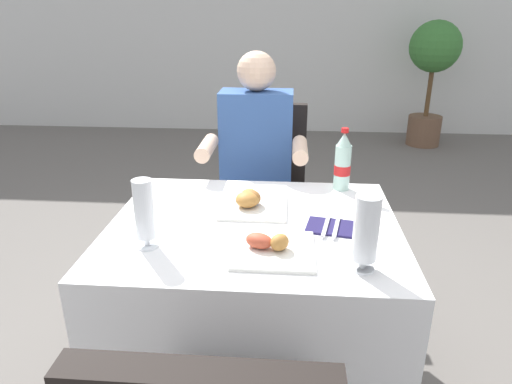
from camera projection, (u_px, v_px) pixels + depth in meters
The scene contains 12 objects.
ground_plane at pixel (242, 381), 1.91m from camera, with size 11.00×11.00×0.00m, color #66605B.
back_wall at pixel (279, 5), 5.36m from camera, with size 11.00×0.12×2.97m, color silver.
main_dining_table at pixel (254, 265), 1.71m from camera, with size 1.03×0.86×0.73m.
chair_far_diner_seat at pixel (266, 186), 2.47m from camera, with size 0.44×0.50×0.97m.
seated_diner_far at pixel (256, 165), 2.31m from camera, with size 0.50×0.46×1.26m.
plate_near_camera at pixel (271, 247), 1.44m from camera, with size 0.26×0.26×0.07m.
plate_far_diner at pixel (251, 202), 1.76m from camera, with size 0.25×0.25×0.07m.
beer_glass_left at pixel (366, 233), 1.31m from camera, with size 0.07×0.07×0.23m.
beer_glass_middle at pixel (145, 214), 1.44m from camera, with size 0.07×0.07×0.23m.
cola_bottle_primary at pixel (343, 163), 1.91m from camera, with size 0.07×0.07×0.26m.
napkin_cutlery_set at pixel (331, 227), 1.60m from camera, with size 0.19×0.20×0.01m.
potted_plant_corner at pixel (433, 66), 4.92m from camera, with size 0.54×0.54×1.34m.
Camera 1 is at (0.17, -1.47, 1.44)m, focal length 32.17 mm.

